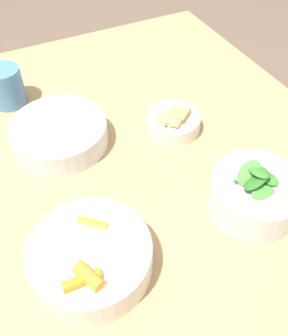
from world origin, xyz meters
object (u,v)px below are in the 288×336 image
object	(u,v)px
bowl_carrots	(91,256)
bowl_greens	(254,192)
cup	(6,86)
bowl_cookies	(173,121)
bowl_beans_hotdog	(60,134)

from	to	relation	value
bowl_carrots	bowl_greens	bearing A→B (deg)	-92.19
cup	bowl_cookies	bearing A→B (deg)	-130.25
bowl_beans_hotdog	cup	world-z (taller)	cup
bowl_carrots	bowl_greens	size ratio (longest dim) A/B	1.19
bowl_cookies	cup	world-z (taller)	cup
bowl_carrots	bowl_greens	world-z (taller)	bowl_greens
bowl_beans_hotdog	bowl_cookies	distance (m)	0.24
bowl_carrots	bowl_beans_hotdog	distance (m)	0.29
bowl_carrots	cup	xyz separation A→B (m)	(0.47, 0.02, 0.01)
bowl_carrots	cup	world-z (taller)	cup
cup	bowl_greens	bearing A→B (deg)	-147.20
bowl_cookies	cup	bearing A→B (deg)	49.75
bowl_carrots	bowl_greens	distance (m)	0.29
bowl_beans_hotdog	cup	size ratio (longest dim) A/B	2.23
bowl_cookies	bowl_greens	bearing A→B (deg)	-174.65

